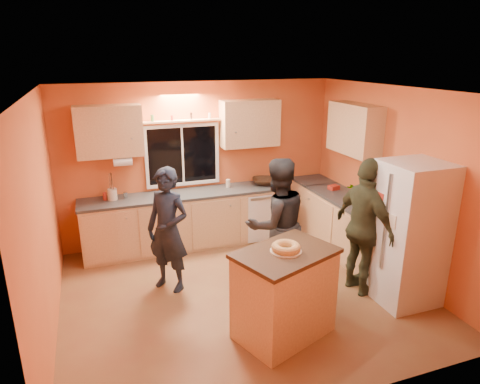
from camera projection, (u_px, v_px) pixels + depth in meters
name	position (u px, v px, depth m)	size (l,w,h in m)	color
ground	(242.00, 293.00, 5.62)	(4.50, 4.50, 0.00)	brown
room_shell	(240.00, 166.00, 5.53)	(4.54, 4.04, 2.61)	orange
back_counter	(207.00, 217.00, 7.01)	(4.23, 0.62, 0.90)	tan
right_counter	(350.00, 228.00, 6.55)	(0.62, 1.84, 0.90)	tan
refrigerator	(409.00, 234.00, 5.23)	(0.72, 0.70, 1.80)	silver
island	(284.00, 293.00, 4.66)	(1.23, 1.04, 1.02)	tan
bundt_pastry	(286.00, 247.00, 4.49)	(0.31, 0.31, 0.09)	tan
person_left	(168.00, 230.00, 5.52)	(0.60, 0.40, 1.66)	black
person_center	(277.00, 224.00, 5.56)	(0.86, 0.67, 1.77)	black
person_right	(365.00, 228.00, 5.42)	(1.05, 0.44, 1.80)	#2E3320
mixing_bowl	(264.00, 181.00, 7.21)	(0.41, 0.41, 0.10)	black
utensil_crock	(112.00, 194.00, 6.43)	(0.14, 0.14, 0.17)	beige
potted_plant	(355.00, 190.00, 6.42)	(0.26, 0.23, 0.29)	gray
red_box	(334.00, 187.00, 6.93)	(0.16, 0.12, 0.07)	#9E2518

